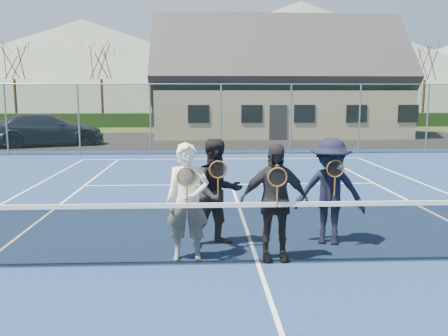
# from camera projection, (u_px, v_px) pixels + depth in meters

# --- Properties ---
(ground) EXTENTS (220.00, 220.00, 0.00)m
(ground) POSITION_uv_depth(u_px,v_px,m) (216.00, 140.00, 26.85)
(ground) COLOR #354B1B
(ground) RESTS_ON ground
(court_surface) EXTENTS (30.00, 30.00, 0.02)m
(court_surface) POSITION_uv_depth(u_px,v_px,m) (258.00, 265.00, 7.10)
(court_surface) COLOR navy
(court_surface) RESTS_ON ground
(tarmac_carpark) EXTENTS (40.00, 12.00, 0.01)m
(tarmac_carpark) POSITION_uv_depth(u_px,v_px,m) (146.00, 141.00, 26.66)
(tarmac_carpark) COLOR black
(tarmac_carpark) RESTS_ON ground
(hedge_row) EXTENTS (40.00, 1.20, 1.10)m
(hedge_row) POSITION_uv_depth(u_px,v_px,m) (212.00, 120.00, 38.61)
(hedge_row) COLOR #1A3210
(hedge_row) RESTS_ON ground
(hill_west) EXTENTS (110.00, 110.00, 18.00)m
(hill_west) POSITION_uv_depth(u_px,v_px,m) (85.00, 64.00, 98.38)
(hill_west) COLOR #526358
(hill_west) RESTS_ON ground
(hill_centre) EXTENTS (120.00, 120.00, 22.00)m
(hill_centre) POSITION_uv_depth(u_px,v_px,m) (300.00, 55.00, 100.17)
(hill_centre) COLOR #54655B
(hill_centre) RESTS_ON ground
(car_c) EXTENTS (6.00, 4.07, 1.61)m
(car_c) POSITION_uv_depth(u_px,v_px,m) (47.00, 130.00, 23.90)
(car_c) COLOR #1B2236
(car_c) RESTS_ON ground
(court_markings) EXTENTS (11.03, 23.83, 0.01)m
(court_markings) POSITION_uv_depth(u_px,v_px,m) (258.00, 264.00, 7.10)
(court_markings) COLOR white
(court_markings) RESTS_ON court_surface
(tennis_net) EXTENTS (11.68, 0.08, 1.10)m
(tennis_net) POSITION_uv_depth(u_px,v_px,m) (258.00, 230.00, 7.02)
(tennis_net) COLOR slate
(tennis_net) RESTS_ON ground
(perimeter_fence) EXTENTS (30.07, 0.07, 3.02)m
(perimeter_fence) POSITION_uv_depth(u_px,v_px,m) (221.00, 119.00, 20.20)
(perimeter_fence) COLOR slate
(perimeter_fence) RESTS_ON ground
(clubhouse) EXTENTS (15.60, 8.20, 7.70)m
(clubhouse) POSITION_uv_depth(u_px,v_px,m) (277.00, 72.00, 30.38)
(clubhouse) COLOR beige
(clubhouse) RESTS_ON ground
(tree_a) EXTENTS (3.20, 3.20, 7.77)m
(tree_a) POSITION_uv_depth(u_px,v_px,m) (13.00, 54.00, 38.07)
(tree_a) COLOR #392714
(tree_a) RESTS_ON ground
(tree_b) EXTENTS (3.20, 3.20, 7.77)m
(tree_b) POSITION_uv_depth(u_px,v_px,m) (100.00, 55.00, 38.39)
(tree_b) COLOR #3B2615
(tree_b) RESTS_ON ground
(tree_c) EXTENTS (3.20, 3.20, 7.77)m
(tree_c) POSITION_uv_depth(u_px,v_px,m) (236.00, 55.00, 38.90)
(tree_c) COLOR #392314
(tree_c) RESTS_ON ground
(tree_d) EXTENTS (3.20, 3.20, 7.77)m
(tree_d) POSITION_uv_depth(u_px,v_px,m) (356.00, 56.00, 39.36)
(tree_d) COLOR #341E13
(tree_d) RESTS_ON ground
(tree_e) EXTENTS (3.20, 3.20, 7.77)m
(tree_e) POSITION_uv_depth(u_px,v_px,m) (426.00, 56.00, 39.64)
(tree_e) COLOR #382314
(tree_e) RESTS_ON ground
(player_a) EXTENTS (0.66, 0.50, 1.80)m
(player_a) POSITION_uv_depth(u_px,v_px,m) (188.00, 202.00, 7.19)
(player_a) COLOR white
(player_a) RESTS_ON court_surface
(player_b) EXTENTS (1.06, 0.94, 1.80)m
(player_b) POSITION_uv_depth(u_px,v_px,m) (218.00, 193.00, 7.87)
(player_b) COLOR black
(player_b) RESTS_ON court_surface
(player_c) EXTENTS (1.06, 0.51, 1.80)m
(player_c) POSITION_uv_depth(u_px,v_px,m) (274.00, 202.00, 7.18)
(player_c) COLOR black
(player_c) RESTS_ON court_surface
(player_d) EXTENTS (1.31, 1.00, 1.80)m
(player_d) POSITION_uv_depth(u_px,v_px,m) (330.00, 191.00, 7.97)
(player_d) COLOR black
(player_d) RESTS_ON court_surface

